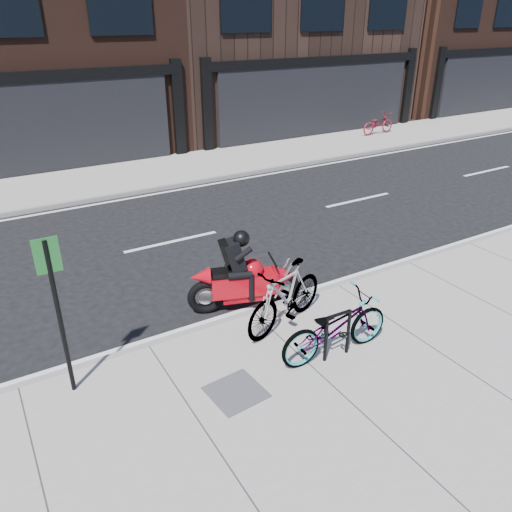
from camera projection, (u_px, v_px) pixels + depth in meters
ground at (207, 275)px, 10.74m from camera, size 120.00×120.00×0.00m
sidewalk_near at (364, 419)px, 6.84m from camera, size 60.00×6.00×0.13m
sidewalk_far at (107, 179)px, 16.70m from camera, size 60.00×3.50×0.13m
bike_rack at (338, 331)px, 7.78m from camera, size 0.49×0.07×0.82m
bicycle_front at (335, 327)px, 7.82m from camera, size 1.99×0.75×1.04m
bicycle_rear at (285, 296)px, 8.54m from camera, size 2.01×1.11×1.16m
motorcycle at (249, 277)px, 9.27m from camera, size 2.10×1.02×1.62m
bicycle_far at (378, 124)px, 22.46m from camera, size 1.81×0.71×0.93m
utility_grate at (236, 392)px, 7.22m from camera, size 0.81×0.81×0.02m
sign_post at (57, 305)px, 6.66m from camera, size 0.33×0.07×2.41m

